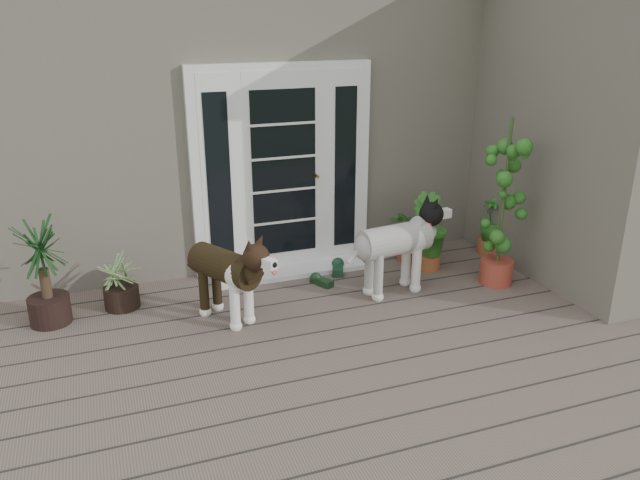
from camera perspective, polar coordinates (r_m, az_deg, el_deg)
name	(u,v)px	position (r m, az deg, el deg)	size (l,w,h in m)	color
deck	(390,369)	(5.14, 6.36, -11.55)	(6.20, 4.60, 0.12)	#6B5B4C
house_main	(251,107)	(8.46, -6.26, 11.96)	(7.40, 4.00, 3.10)	#665E54
house_wing	(604,135)	(7.10, 24.44, 8.70)	(1.60, 2.40, 3.10)	#665E54
door_unit	(283,170)	(6.53, -3.41, 6.41)	(1.90, 0.14, 2.15)	white
door_step	(290,270)	(6.68, -2.72, -2.75)	(1.60, 0.40, 0.05)	white
brindle_dog	(225,281)	(5.62, -8.60, -3.67)	(0.39, 0.91, 0.76)	#302311
white_dog	(394,254)	(6.12, 6.74, -1.31)	(0.41, 0.96, 0.80)	silver
spider_plant	(120,279)	(6.10, -17.76, -3.40)	(0.54, 0.54, 0.58)	#96B670
yucca	(44,272)	(5.95, -23.85, -2.65)	(0.68, 0.68, 0.99)	#143311
herb_a	(409,237)	(6.98, 8.07, 0.30)	(0.43, 0.43, 0.55)	#205A19
herb_b	(429,242)	(6.78, 9.86, -0.17)	(0.40, 0.40, 0.61)	#1C6520
herb_c	(492,229)	(7.37, 15.41, 0.93)	(0.37, 0.37, 0.57)	#1A4D16
sapling	(504,201)	(6.39, 16.36, 3.43)	(0.51, 0.51, 1.75)	#21601B
clog_left	(322,281)	(6.37, 0.17, -3.73)	(0.14, 0.29, 0.09)	black
clog_right	(338,268)	(6.67, 1.63, -2.55)	(0.16, 0.34, 0.10)	#163721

